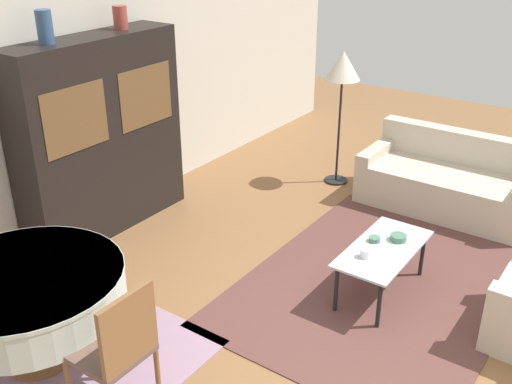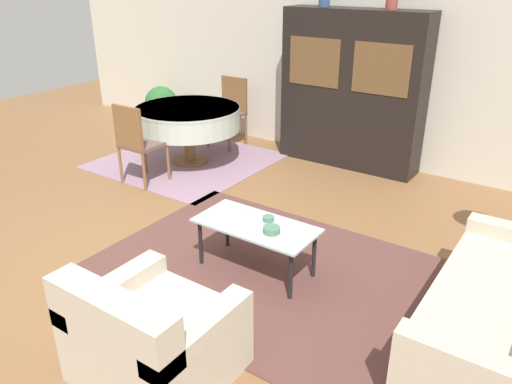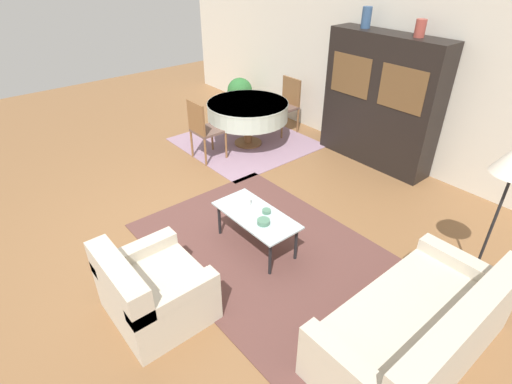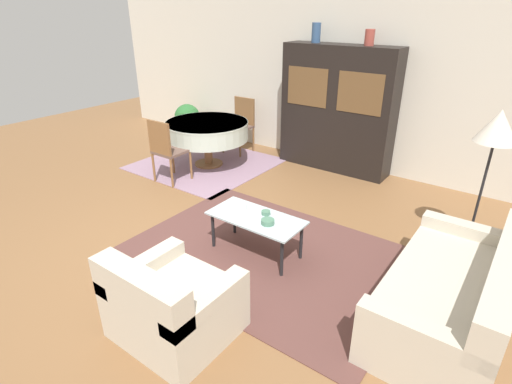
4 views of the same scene
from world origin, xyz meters
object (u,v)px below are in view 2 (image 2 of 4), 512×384
Objects in this scene: potted_plant at (162,106)px; bowl at (272,230)px; bowl_small at (268,219)px; cup at (238,211)px; couch at (512,319)px; coffee_table at (256,229)px; display_cabinet at (352,90)px; dining_chair_near at (137,140)px; armchair at (152,338)px; dining_table at (188,118)px; dining_chair_far at (230,108)px.

bowl is at bearing -34.61° from potted_plant.
bowl is 0.20× the size of potted_plant.
cup is at bearing -169.88° from bowl_small.
couch reaches higher than coffee_table.
display_cabinet reaches higher than coffee_table.
dining_chair_near is 10.99× the size of cup.
bowl_small is 0.14× the size of potted_plant.
dining_table is at bearing 128.14° from armchair.
bowl is 1.43× the size of bowl_small.
armchair is 10.21× the size of cup.
dining_table is (-2.42, 3.09, 0.32)m from armchair.
cup is (0.26, -2.81, -0.50)m from display_cabinet.
couch is at bearing -0.14° from bowl_small.
bowl_small is 4.44m from potted_plant.
coffee_table is 1.47× the size of potted_plant.
couch is 1.99m from coffee_table.
dining_chair_near is at bearing -90.00° from dining_table.
display_cabinet reaches higher than couch.
potted_plant is (-3.40, 2.53, -0.10)m from cup.
dining_chair_far is at bearing 121.22° from armchair.
cup is 0.43m from bowl.
dining_table is at bearing 143.07° from coffee_table.
dining_chair_far reaches higher than coffee_table.
coffee_table is at bearing 165.01° from bowl.
dining_table reaches higher than potted_plant.
bowl is (-1.80, -0.16, 0.19)m from couch.
armchair is (-1.82, -1.49, 0.00)m from couch.
dining_chair_far is at bearing 59.45° from couch.
dining_chair_far is at bearing -171.67° from display_cabinet.
dining_chair_near is 6.99× the size of bowl.
cup is at bearing -38.89° from dining_table.
cup reaches higher than bowl.
display_cabinet is at bearing 101.07° from bowl_small.
potted_plant reaches higher than cup.
cup is at bearing 128.54° from dining_chair_far.
potted_plant is at bearing -174.86° from display_cabinet.
armchair is at bearing -83.32° from coffee_table.
bowl is 0.21m from bowl_small.
dining_table is at bearing 90.00° from dining_chair_near.
dining_chair_near reaches higher than potted_plant.
coffee_table is 0.75× the size of dining_table.
dining_chair_far is 1.38m from potted_plant.
armchair reaches higher than potted_plant.
armchair is at bearing -81.32° from display_cabinet.
cup is (2.03, -0.73, -0.07)m from dining_chair_near.
dining_chair_near reaches higher than dining_table.
armchair is at bearing -85.78° from bowl_small.
display_cabinet is 1.84m from dining_chair_far.
dining_chair_near is (-1.77, -2.08, -0.43)m from display_cabinet.
dining_table is 2.61m from cup.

